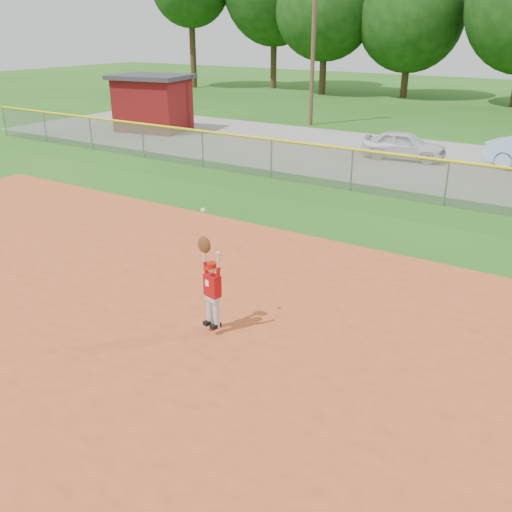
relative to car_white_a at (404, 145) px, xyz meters
The scene contains 8 objects.
ground 15.95m from the car_white_a, 89.32° to the right, with size 120.00×120.00×0.00m, color #235A14.
clay_infield 18.95m from the car_white_a, 89.43° to the right, with size 24.00×16.00×0.04m, color #B54620.
parking_strip 0.66m from the car_white_a, 19.23° to the left, with size 44.00×10.00×0.03m, color gray.
car_white_a is the anchor object (origin of this frame).
utility_shed 14.16m from the car_white_a, behind, with size 4.51×3.79×3.01m.
outfield_fence 5.94m from the car_white_a, 88.18° to the right, with size 40.06×0.10×1.55m.
power_lines 7.38m from the car_white_a, 78.92° to the left, with size 19.40×0.24×9.00m.
ballplayer 16.85m from the car_white_a, 82.64° to the right, with size 0.59×0.31×2.32m.
Camera 1 is at (7.95, -8.42, 5.56)m, focal length 40.00 mm.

